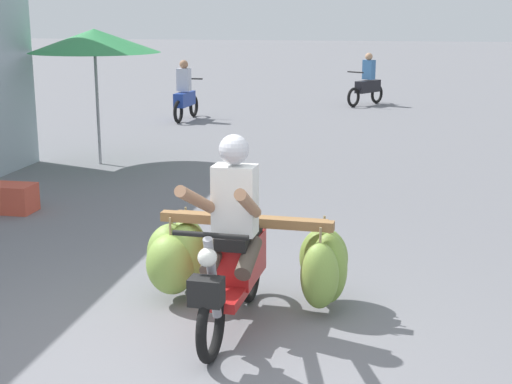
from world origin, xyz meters
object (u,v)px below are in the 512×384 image
at_px(market_umbrella_near_shop, 94,41).
at_px(produce_crate, 12,198).
at_px(motorbike_main_loaded, 231,256).
at_px(motorbike_distant_ahead_right, 367,84).
at_px(motorbike_distant_ahead_left, 185,96).

height_order(market_umbrella_near_shop, produce_crate, market_umbrella_near_shop).
relative_size(market_umbrella_near_shop, produce_crate, 3.97).
distance_m(motorbike_main_loaded, produce_crate, 4.32).
bearing_deg(motorbike_distant_ahead_right, motorbike_distant_ahead_left, -136.99).
relative_size(motorbike_main_loaded, produce_crate, 3.29).
height_order(motorbike_distant_ahead_left, motorbike_distant_ahead_right, same).
relative_size(motorbike_main_loaded, motorbike_distant_ahead_right, 1.30).
bearing_deg(motorbike_distant_ahead_right, motorbike_main_loaded, -91.76).
height_order(motorbike_main_loaded, market_umbrella_near_shop, market_umbrella_near_shop).
height_order(motorbike_main_loaded, motorbike_distant_ahead_left, motorbike_main_loaded).
bearing_deg(motorbike_main_loaded, produce_crate, 143.27).
relative_size(motorbike_distant_ahead_right, market_umbrella_near_shop, 0.64).
relative_size(motorbike_distant_ahead_left, produce_crate, 2.90).
xyz_separation_m(motorbike_distant_ahead_right, produce_crate, (-3.90, -12.10, -0.39)).
distance_m(motorbike_distant_ahead_right, market_umbrella_near_shop, 9.94).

